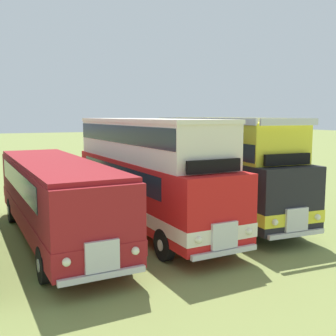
{
  "coord_description": "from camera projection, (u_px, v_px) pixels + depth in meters",
  "views": [
    {
      "loc": [
        -2.42,
        -15.06,
        4.61
      ],
      "look_at": [
        5.0,
        0.88,
        2.34
      ],
      "focal_mm": 43.44,
      "sensor_mm": 36.0,
      "label": 1
    }
  ],
  "objects": [
    {
      "name": "bus_fifth_in_row",
      "position": [
        222.0,
        166.0,
        18.36
      ],
      "size": [
        3.0,
        10.22,
        4.52
      ],
      "color": "black",
      "rests_on": "ground"
    },
    {
      "name": "bus_third_in_row",
      "position": [
        55.0,
        194.0,
        14.95
      ],
      "size": [
        3.0,
        11.02,
        2.99
      ],
      "color": "maroon",
      "rests_on": "ground"
    },
    {
      "name": "bus_fourth_in_row",
      "position": [
        147.0,
        168.0,
        16.56
      ],
      "size": [
        3.05,
        10.8,
        4.49
      ],
      "color": "red",
      "rests_on": "ground"
    },
    {
      "name": "ground_plane",
      "position": [
        57.0,
        240.0,
        15.14
      ],
      "size": [
        200.0,
        200.0,
        0.0
      ],
      "primitive_type": "plane",
      "color": "olive"
    }
  ]
}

